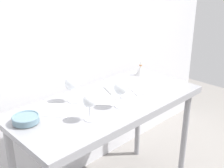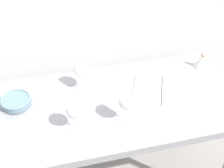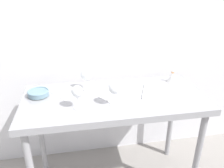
{
  "view_description": "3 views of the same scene",
  "coord_description": "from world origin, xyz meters",
  "px_view_note": "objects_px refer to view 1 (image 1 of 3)",
  "views": [
    {
      "loc": [
        -1.23,
        -1.3,
        1.72
      ],
      "look_at": [
        0.04,
        0.01,
        1.0
      ],
      "focal_mm": 44.78,
      "sensor_mm": 36.0,
      "label": 1
    },
    {
      "loc": [
        -0.32,
        -1.09,
        2.03
      ],
      "look_at": [
        -0.06,
        0.03,
        1.01
      ],
      "focal_mm": 45.92,
      "sensor_mm": 36.0,
      "label": 2
    },
    {
      "loc": [
        -0.28,
        -1.5,
        1.69
      ],
      "look_at": [
        -0.01,
        0.03,
        0.99
      ],
      "focal_mm": 35.45,
      "sensor_mm": 36.0,
      "label": 3
    }
  ],
  "objects_px": {
    "wine_glass_near_center": "(120,89)",
    "tasting_sheet_upper": "(96,99)",
    "wine_glass_far_left": "(72,84)",
    "tasting_sheet_lower": "(55,110)",
    "wine_glass_near_left": "(89,101)",
    "tasting_bowl": "(26,119)",
    "decanter_funnel": "(140,70)",
    "open_notebook": "(129,89)"
  },
  "relations": [
    {
      "from": "wine_glass_near_center",
      "to": "tasting_sheet_upper",
      "type": "xyz_separation_m",
      "value": [
        -0.04,
        0.2,
        -0.13
      ]
    },
    {
      "from": "wine_glass_far_left",
      "to": "tasting_sheet_lower",
      "type": "bearing_deg",
      "value": -169.79
    },
    {
      "from": "tasting_sheet_upper",
      "to": "tasting_sheet_lower",
      "type": "height_order",
      "value": "same"
    },
    {
      "from": "tasting_sheet_upper",
      "to": "tasting_sheet_lower",
      "type": "xyz_separation_m",
      "value": [
        -0.3,
        0.06,
        0.0
      ]
    },
    {
      "from": "wine_glass_near_center",
      "to": "wine_glass_near_left",
      "type": "xyz_separation_m",
      "value": [
        -0.26,
        0.0,
        -0.01
      ]
    },
    {
      "from": "tasting_sheet_upper",
      "to": "tasting_bowl",
      "type": "xyz_separation_m",
      "value": [
        -0.52,
        0.04,
        0.02
      ]
    },
    {
      "from": "tasting_sheet_upper",
      "to": "decanter_funnel",
      "type": "distance_m",
      "value": 0.63
    },
    {
      "from": "open_notebook",
      "to": "wine_glass_far_left",
      "type": "bearing_deg",
      "value": -173.94
    },
    {
      "from": "tasting_sheet_upper",
      "to": "tasting_bowl",
      "type": "bearing_deg",
      "value": 140.62
    },
    {
      "from": "tasting_bowl",
      "to": "decanter_funnel",
      "type": "bearing_deg",
      "value": 4.07
    },
    {
      "from": "open_notebook",
      "to": "tasting_bowl",
      "type": "xyz_separation_m",
      "value": [
        -0.82,
        0.07,
        0.02
      ]
    },
    {
      "from": "open_notebook",
      "to": "tasting_sheet_upper",
      "type": "bearing_deg",
      "value": -165.14
    },
    {
      "from": "wine_glass_near_center",
      "to": "open_notebook",
      "type": "relative_size",
      "value": 0.46
    },
    {
      "from": "tasting_sheet_upper",
      "to": "tasting_bowl",
      "type": "height_order",
      "value": "tasting_bowl"
    },
    {
      "from": "wine_glass_far_left",
      "to": "decanter_funnel",
      "type": "xyz_separation_m",
      "value": [
        0.76,
        0.03,
        -0.09
      ]
    },
    {
      "from": "tasting_sheet_lower",
      "to": "open_notebook",
      "type": "bearing_deg",
      "value": -44.86
    },
    {
      "from": "open_notebook",
      "to": "tasting_sheet_upper",
      "type": "relative_size",
      "value": 1.51
    },
    {
      "from": "wine_glass_far_left",
      "to": "wine_glass_near_center",
      "type": "xyz_separation_m",
      "value": [
        0.18,
        -0.29,
        0.0
      ]
    },
    {
      "from": "wine_glass_near_center",
      "to": "tasting_bowl",
      "type": "relative_size",
      "value": 1.12
    },
    {
      "from": "wine_glass_far_left",
      "to": "open_notebook",
      "type": "xyz_separation_m",
      "value": [
        0.44,
        -0.13,
        -0.13
      ]
    },
    {
      "from": "wine_glass_near_center",
      "to": "wine_glass_far_left",
      "type": "bearing_deg",
      "value": 121.48
    },
    {
      "from": "wine_glass_near_center",
      "to": "tasting_bowl",
      "type": "bearing_deg",
      "value": 157.05
    },
    {
      "from": "wine_glass_near_left",
      "to": "decanter_funnel",
      "type": "bearing_deg",
      "value": 20.61
    },
    {
      "from": "wine_glass_far_left",
      "to": "decanter_funnel",
      "type": "height_order",
      "value": "wine_glass_far_left"
    },
    {
      "from": "wine_glass_near_left",
      "to": "open_notebook",
      "type": "bearing_deg",
      "value": 17.2
    },
    {
      "from": "open_notebook",
      "to": "tasting_sheet_lower",
      "type": "bearing_deg",
      "value": -167.1
    },
    {
      "from": "tasting_sheet_upper",
      "to": "wine_glass_near_left",
      "type": "bearing_deg",
      "value": -173.2
    },
    {
      "from": "decanter_funnel",
      "to": "tasting_sheet_lower",
      "type": "bearing_deg",
      "value": -176.42
    },
    {
      "from": "wine_glass_far_left",
      "to": "tasting_sheet_lower",
      "type": "height_order",
      "value": "wine_glass_far_left"
    },
    {
      "from": "wine_glass_far_left",
      "to": "wine_glass_near_center",
      "type": "distance_m",
      "value": 0.34
    },
    {
      "from": "wine_glass_near_left",
      "to": "open_notebook",
      "type": "xyz_separation_m",
      "value": [
        0.52,
        0.16,
        -0.12
      ]
    },
    {
      "from": "wine_glass_near_center",
      "to": "decanter_funnel",
      "type": "distance_m",
      "value": 0.67
    },
    {
      "from": "open_notebook",
      "to": "tasting_bowl",
      "type": "distance_m",
      "value": 0.82
    },
    {
      "from": "tasting_sheet_upper",
      "to": "decanter_funnel",
      "type": "relative_size",
      "value": 2.06
    },
    {
      "from": "wine_glass_near_center",
      "to": "wine_glass_near_left",
      "type": "height_order",
      "value": "wine_glass_near_center"
    },
    {
      "from": "wine_glass_near_left",
      "to": "wine_glass_far_left",
      "type": "bearing_deg",
      "value": 73.71
    },
    {
      "from": "tasting_bowl",
      "to": "wine_glass_near_center",
      "type": "bearing_deg",
      "value": -22.95
    },
    {
      "from": "tasting_sheet_upper",
      "to": "wine_glass_far_left",
      "type": "bearing_deg",
      "value": 111.69
    },
    {
      "from": "wine_glass_near_left",
      "to": "tasting_sheet_lower",
      "type": "xyz_separation_m",
      "value": [
        -0.08,
        0.26,
        -0.12
      ]
    },
    {
      "from": "decanter_funnel",
      "to": "tasting_sheet_upper",
      "type": "bearing_deg",
      "value": -169.41
    },
    {
      "from": "wine_glass_near_center",
      "to": "open_notebook",
      "type": "distance_m",
      "value": 0.33
    },
    {
      "from": "open_notebook",
      "to": "tasting_sheet_lower",
      "type": "relative_size",
      "value": 1.87
    }
  ]
}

